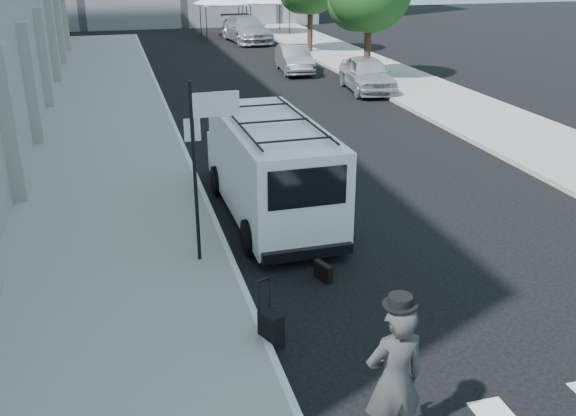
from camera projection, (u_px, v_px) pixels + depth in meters
ground at (387, 333)px, 10.43m from camera, size 120.00×120.00×0.00m
sidewalk_left at (107, 116)px, 23.67m from camera, size 4.50×48.00×0.15m
sidewalk_right at (393, 78)px, 30.48m from camera, size 4.00×56.00×0.15m
sign_pole at (206, 134)px, 11.72m from camera, size 1.03×0.07×3.50m
businessman at (394, 381)px, 7.62m from camera, size 0.77×0.52×2.07m
briefcase at (323, 272)px, 12.05m from camera, size 0.25×0.46×0.34m
suitcase at (271, 329)px, 10.01m from camera, size 0.38×0.46×1.10m
cargo_van at (270, 167)px, 14.70m from camera, size 2.19×5.96×2.23m
parked_car_a at (367, 74)px, 27.85m from camera, size 2.24×4.56×1.50m
parked_car_b at (294, 59)px, 32.14m from camera, size 1.77×4.15×1.33m
parked_car_c at (246, 29)px, 42.52m from camera, size 2.83×5.94×1.67m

